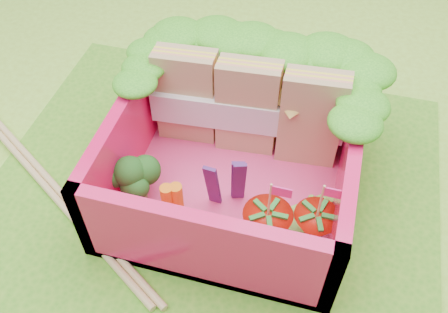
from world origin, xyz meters
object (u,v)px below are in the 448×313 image
object	(u,v)px
strawberry_left	(266,228)
strawberry_right	(314,227)
sandwich_stack	(249,108)
bento_box	(234,156)
broccoli	(133,177)
chopsticks	(54,191)

from	to	relation	value
strawberry_left	strawberry_right	world-z (taller)	strawberry_left
sandwich_stack	strawberry_left	world-z (taller)	sandwich_stack
bento_box	broccoli	distance (m)	0.57
bento_box	sandwich_stack	distance (m)	0.32
sandwich_stack	strawberry_left	xyz separation A→B (m)	(0.26, -0.67, -0.17)
sandwich_stack	broccoli	size ratio (longest dim) A/B	3.34
broccoli	chopsticks	bearing A→B (deg)	-172.17
strawberry_left	chopsticks	world-z (taller)	strawberry_left
chopsticks	bento_box	bearing A→B (deg)	17.83
strawberry_left	chopsticks	bearing A→B (deg)	178.54
strawberry_left	chopsticks	distance (m)	1.28
bento_box	sandwich_stack	bearing A→B (deg)	89.02
sandwich_stack	strawberry_right	bearing A→B (deg)	-50.13
broccoli	sandwich_stack	bearing A→B (deg)	47.87
bento_box	sandwich_stack	xyz separation A→B (m)	(0.01, 0.31, 0.08)
bento_box	broccoli	xyz separation A→B (m)	(-0.51, -0.25, -0.05)
strawberry_left	strawberry_right	bearing A→B (deg)	16.97
broccoli	strawberry_right	xyz separation A→B (m)	(1.01, -0.03, -0.05)
chopsticks	broccoli	bearing A→B (deg)	7.83
sandwich_stack	bento_box	bearing A→B (deg)	-90.98
broccoli	strawberry_left	size ratio (longest dim) A/B	0.69
bento_box	strawberry_left	world-z (taller)	bento_box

